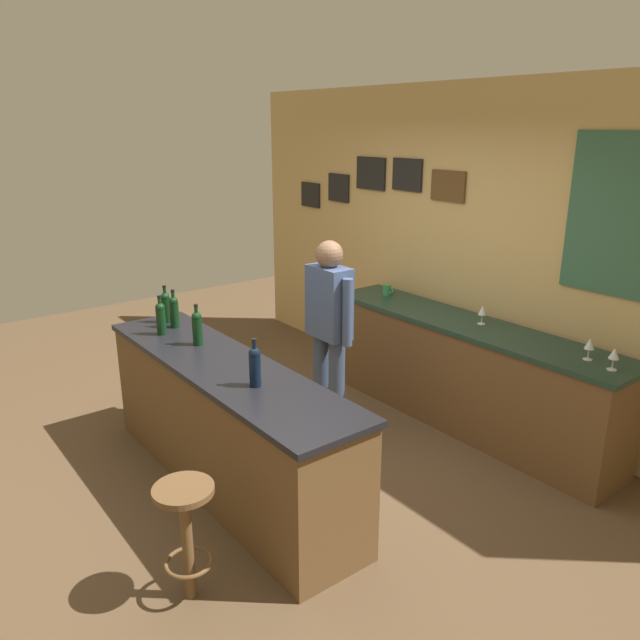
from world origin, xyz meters
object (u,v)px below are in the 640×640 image
at_px(bar_stool, 186,524).
at_px(wine_glass_c, 614,354).
at_px(wine_bottle_d, 197,327).
at_px(coffee_mug, 387,290).
at_px(bartender, 329,327).
at_px(wine_glass_a, 482,311).
at_px(wine_bottle_b, 174,311).
at_px(wine_bottle_e, 255,365).
at_px(wine_glass_b, 590,345).
at_px(wine_bottle_a, 166,306).
at_px(wine_bottle_c, 161,317).

distance_m(bar_stool, wine_glass_c, 2.88).
distance_m(wine_bottle_d, wine_glass_c, 2.85).
bearing_deg(bar_stool, coffee_mug, 117.53).
relative_size(bartender, wine_glass_a, 10.45).
relative_size(wine_bottle_b, wine_glass_c, 1.97).
xyz_separation_m(bartender, wine_bottle_e, (0.57, -1.03, 0.12)).
bearing_deg(wine_glass_b, wine_bottle_a, -141.78).
bearing_deg(wine_glass_a, bartender, -118.91).
bearing_deg(bartender, wine_glass_a, 61.09).
bearing_deg(wine_bottle_a, wine_bottle_e, -3.94).
xyz_separation_m(bartender, wine_bottle_d, (-0.31, -0.97, 0.12)).
bearing_deg(wine_glass_c, wine_bottle_e, -120.29).
height_order(wine_bottle_a, coffee_mug, wine_bottle_a).
xyz_separation_m(bartender, wine_glass_b, (1.56, 1.04, 0.07)).
height_order(wine_bottle_e, wine_glass_a, wine_bottle_e).
height_order(bartender, wine_bottle_b, bartender).
bearing_deg(wine_glass_b, bar_stool, -102.09).
xyz_separation_m(bar_stool, wine_glass_a, (-0.36, 2.82, 0.55)).
height_order(wine_glass_b, coffee_mug, wine_glass_b).
distance_m(wine_bottle_e, wine_glass_a, 2.13).
xyz_separation_m(wine_bottle_c, wine_glass_a, (1.29, 2.18, -0.05)).
xyz_separation_m(wine_bottle_a, coffee_mug, (0.43, 2.04, -0.11)).
relative_size(bar_stool, wine_glass_a, 4.39).
bearing_deg(wine_glass_c, coffee_mug, 177.05).
xyz_separation_m(wine_bottle_d, coffee_mug, (-0.20, 2.08, -0.11)).
height_order(wine_glass_a, wine_glass_b, same).
distance_m(wine_glass_a, wine_glass_c, 1.15).
bearing_deg(wine_glass_b, wine_bottle_b, -139.91).
distance_m(wine_glass_c, coffee_mug, 2.27).
xyz_separation_m(wine_bottle_d, wine_glass_b, (1.87, 2.01, -0.05)).
relative_size(wine_bottle_e, wine_glass_c, 1.97).
bearing_deg(wine_bottle_c, wine_glass_a, 59.32).
distance_m(bar_stool, wine_bottle_d, 1.59).
distance_m(wine_bottle_c, wine_glass_c, 3.20).
xyz_separation_m(wine_bottle_e, wine_glass_a, (0.04, 2.13, -0.05)).
bearing_deg(wine_glass_a, wine_glass_c, -5.23).
height_order(wine_bottle_b, coffee_mug, wine_bottle_b).
xyz_separation_m(wine_bottle_d, wine_bottle_e, (0.88, -0.06, 0.00)).
height_order(wine_bottle_e, wine_glass_b, wine_bottle_e).
xyz_separation_m(bar_stool, wine_glass_b, (0.59, 2.76, 0.55)).
xyz_separation_m(bar_stool, wine_bottle_d, (-1.27, 0.75, 0.60)).
bearing_deg(coffee_mug, wine_glass_a, -0.59).
xyz_separation_m(wine_bottle_a, wine_glass_b, (2.50, 1.97, -0.05)).
relative_size(wine_glass_a, wine_glass_b, 1.00).
bearing_deg(wine_glass_c, wine_bottle_c, -139.62).
bearing_deg(wine_glass_a, wine_bottle_d, -113.86).
relative_size(bar_stool, coffee_mug, 5.44).
xyz_separation_m(wine_bottle_a, wine_bottle_c, (0.26, -0.16, 0.00)).
relative_size(wine_bottle_a, coffee_mug, 2.45).
distance_m(wine_bottle_c, wine_glass_b, 3.09).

